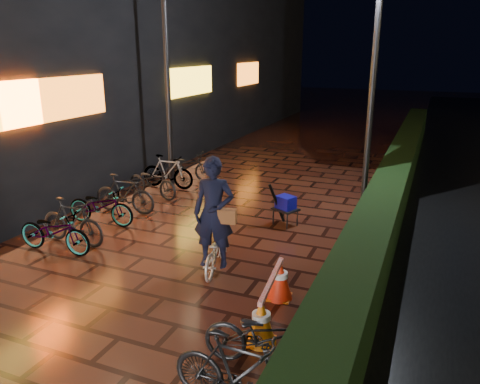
% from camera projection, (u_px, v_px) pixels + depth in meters
% --- Properties ---
extents(ground, '(80.00, 80.00, 0.00)m').
position_uv_depth(ground, '(111.00, 309.00, 6.83)').
color(ground, '#381911').
rests_on(ground, ground).
extents(hedge, '(0.70, 20.00, 1.00)m').
position_uv_depth(hedge, '(399.00, 171.00, 12.51)').
color(hedge, black).
rests_on(hedge, ground).
extents(storefront_block, '(12.09, 22.00, 9.00)m').
position_uv_depth(storefront_block, '(89.00, 26.00, 19.14)').
color(storefront_block, black).
rests_on(storefront_block, ground).
extents(lamp_post_hedge, '(0.48, 0.14, 5.04)m').
position_uv_depth(lamp_post_hedge, '(372.00, 90.00, 10.10)').
color(lamp_post_hedge, black).
rests_on(lamp_post_hedge, ground).
extents(lamp_post_sf, '(0.50, 0.21, 5.23)m').
position_uv_depth(lamp_post_sf, '(167.00, 78.00, 12.27)').
color(lamp_post_sf, black).
rests_on(lamp_post_sf, ground).
extents(cyclist, '(0.78, 1.46, 2.00)m').
position_uv_depth(cyclist, '(215.00, 230.00, 7.79)').
color(cyclist, silver).
rests_on(cyclist, ground).
extents(traffic_barrier, '(0.53, 1.57, 0.63)m').
position_uv_depth(traffic_barrier, '(271.00, 298.00, 6.50)').
color(traffic_barrier, orange).
rests_on(traffic_barrier, ground).
extents(cart_assembly, '(0.67, 0.58, 0.93)m').
position_uv_depth(cart_assembly, '(285.00, 204.00, 9.92)').
color(cart_assembly, black).
rests_on(cart_assembly, ground).
extents(parked_bikes_storefront, '(1.81, 6.01, 0.90)m').
position_uv_depth(parked_bikes_storefront, '(130.00, 192.00, 10.88)').
color(parked_bikes_storefront, black).
rests_on(parked_bikes_storefront, ground).
extents(parked_bikes_hedge, '(1.61, 1.38, 0.90)m').
position_uv_depth(parked_bikes_hedge, '(255.00, 353.00, 5.16)').
color(parked_bikes_hedge, black).
rests_on(parked_bikes_hedge, ground).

